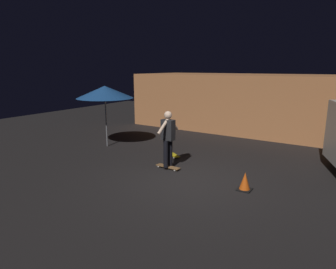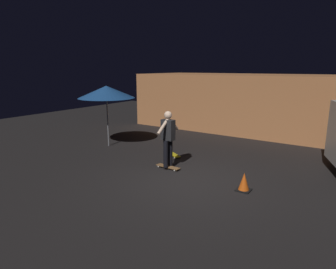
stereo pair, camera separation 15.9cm
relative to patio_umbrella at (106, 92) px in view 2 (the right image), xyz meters
The scene contains 7 objects.
ground_plane 5.10m from the patio_umbrella, 18.45° to the right, with size 28.00×28.00×0.00m, color black.
low_building 7.14m from the patio_umbrella, 61.65° to the left, with size 10.76×4.20×2.63m.
patio_umbrella is the anchor object (origin of this frame).
skateboard_ridden 4.03m from the patio_umbrella, 15.04° to the right, with size 0.79×0.25×0.07m.
skateboard_spare 3.45m from the patio_umbrella, ahead, with size 0.77×0.58×0.07m.
skater 3.64m from the patio_umbrella, 15.04° to the right, with size 0.39×0.99×1.67m.
traffic_cone 6.24m from the patio_umbrella, 11.76° to the right, with size 0.34×0.34×0.46m.
Camera 2 is at (3.68, -6.45, 2.98)m, focal length 31.75 mm.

